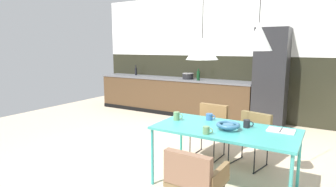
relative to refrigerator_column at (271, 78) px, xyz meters
The scene contains 20 objects.
ground_plane 3.30m from the refrigerator_column, 106.58° to the right, with size 9.66×9.66×0.00m, color #C4B094.
back_wall_splashback_dark 1.01m from the refrigerator_column, 158.05° to the left, with size 7.43×0.12×1.48m, color black.
back_wall_panel_upper 1.52m from the refrigerator_column, 158.05° to the left, with size 7.43×0.12×1.48m, color silver.
kitchen_counter 2.47m from the refrigerator_column, behind, with size 4.15×0.63×0.91m.
refrigerator_column is the anchor object (origin of this frame).
dining_table 3.07m from the refrigerator_column, 88.67° to the right, with size 1.64×0.83×0.74m.
armchair_near_window 2.27m from the refrigerator_column, 85.46° to the right, with size 0.58×0.57×0.74m.
armchair_corner_seat 3.93m from the refrigerator_column, 88.97° to the right, with size 0.50×0.48×0.76m.
armchair_facing_counter 2.28m from the refrigerator_column, 102.27° to the right, with size 0.51×0.50×0.79m.
fruit_bowl 3.11m from the refrigerator_column, 87.77° to the right, with size 0.27×0.27×0.08m.
open_book 2.93m from the refrigerator_column, 77.01° to the right, with size 0.29×0.20×0.02m.
mug_glass_clear 3.38m from the refrigerator_column, 90.52° to the right, with size 0.12×0.08×0.09m.
mug_white_ceramic 3.09m from the refrigerator_column, 101.15° to the right, with size 0.13×0.08×0.11m.
mug_tall_blue 2.92m from the refrigerator_column, 84.41° to the right, with size 0.12×0.08×0.09m.
mug_short_terracotta 2.82m from the refrigerator_column, 94.72° to the right, with size 0.13×0.09×0.08m.
cooking_pot 1.93m from the refrigerator_column, behind, with size 0.27×0.27×0.17m.
bottle_oil_tall 3.63m from the refrigerator_column, behind, with size 0.06×0.06×0.28m.
bottle_vinegar_dark 1.60m from the refrigerator_column, behind, with size 0.08×0.08×0.28m.
pendant_lamp_over_table_near 3.09m from the refrigerator_column, 94.88° to the right, with size 0.39×0.39×1.37m.
pendant_lamp_over_table_far 3.16m from the refrigerator_column, 82.54° to the right, with size 0.29×0.29×1.26m.
Camera 1 is at (1.99, -3.10, 1.68)m, focal length 29.71 mm.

